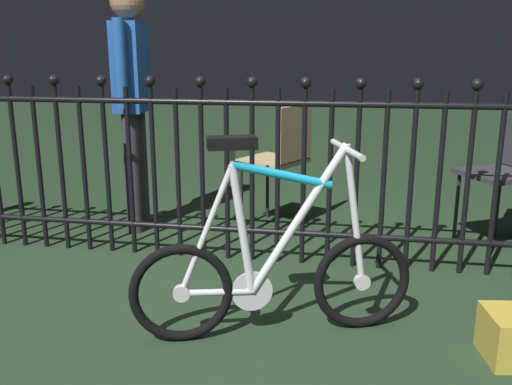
# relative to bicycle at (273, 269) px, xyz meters

# --- Properties ---
(ground_plane) EXTENTS (20.00, 20.00, 0.00)m
(ground_plane) POSITION_rel_bicycle_xyz_m (-0.28, 0.14, -0.30)
(ground_plane) COLOR #203420
(iron_fence) EXTENTS (4.76, 0.07, 1.11)m
(iron_fence) POSITION_rel_bicycle_xyz_m (-0.35, 0.86, 0.27)
(iron_fence) COLOR black
(iron_fence) RESTS_ON ground
(bicycle) EXTENTS (1.19, 0.51, 0.89)m
(bicycle) POSITION_rel_bicycle_xyz_m (0.00, 0.00, 0.00)
(bicycle) COLOR black
(bicycle) RESTS_ON ground
(chair_tan) EXTENTS (0.52, 0.52, 0.86)m
(chair_tan) POSITION_rel_bicycle_xyz_m (-0.16, 1.49, 0.23)
(chair_tan) COLOR black
(chair_tan) RESTS_ON ground
(chair_charcoal) EXTENTS (0.55, 0.55, 0.83)m
(chair_charcoal) POSITION_rel_bicycle_xyz_m (1.28, 1.38, 0.22)
(chair_charcoal) COLOR black
(chair_charcoal) RESTS_ON ground
(person_visitor) EXTENTS (0.22, 0.47, 1.63)m
(person_visitor) POSITION_rel_bicycle_xyz_m (-1.14, 1.33, 0.67)
(person_visitor) COLOR #2D2D33
(person_visitor) RESTS_ON ground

